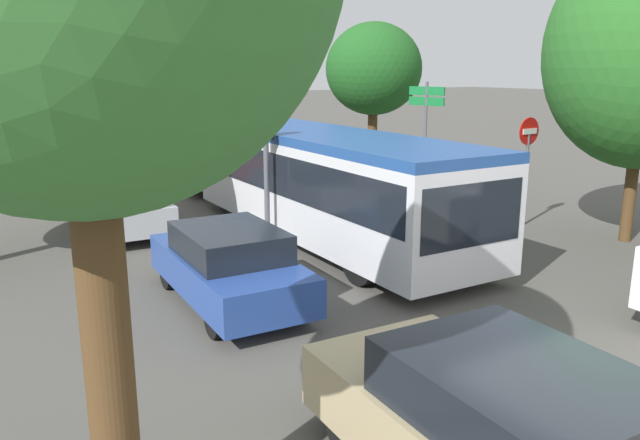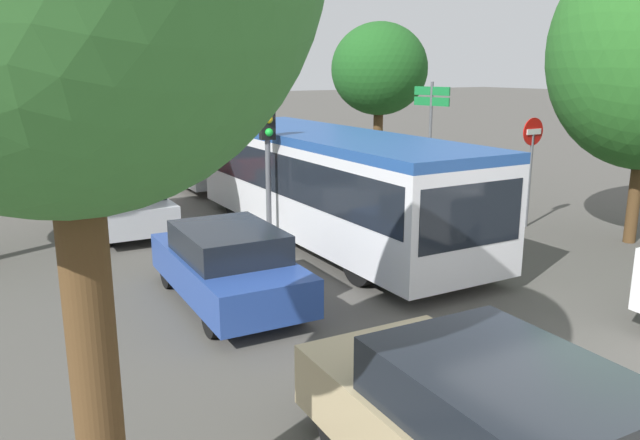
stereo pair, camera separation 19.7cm
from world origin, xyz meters
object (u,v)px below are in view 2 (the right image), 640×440
queued_car_red (80,172)px  direction_sign_post (431,114)px  tree_right_mid (379,69)px  queued_car_silver (124,202)px  traffic_light (268,140)px  no_entry_sign (531,155)px  queued_car_tan (497,440)px  queued_car_blue (228,265)px  city_bus_rear (33,121)px  articulated_bus (262,159)px

queued_car_red → direction_sign_post: (10.25, -5.46, 1.84)m
queued_car_red → direction_sign_post: size_ratio=1.15×
tree_right_mid → queued_car_silver: bearing=-161.8°
traffic_light → queued_car_silver: bearing=-133.6°
queued_car_red → no_entry_sign: size_ratio=1.46×
queued_car_silver → queued_car_tan: bearing=-176.2°
queued_car_blue → tree_right_mid: tree_right_mid is taller
city_bus_rear → tree_right_mid: 18.37m
city_bus_rear → queued_car_red: size_ratio=2.86×
queued_car_silver → city_bus_rear: bearing=2.1°
queued_car_blue → traffic_light: (2.14, 2.66, 1.80)m
queued_car_blue → direction_sign_post: bearing=-54.9°
articulated_bus → queued_car_blue: (-3.80, -6.40, -0.79)m
direction_sign_post → queued_car_silver: bearing=-11.1°
tree_right_mid → queued_car_red: bearing=167.5°
queued_car_red → direction_sign_post: direction_sign_post is taller
queued_car_silver → no_entry_sign: bearing=-116.1°
queued_car_tan → no_entry_sign: (8.85, 7.31, 1.10)m
queued_car_red → tree_right_mid: tree_right_mid is taller
queued_car_tan → traffic_light: 9.33m
articulated_bus → no_entry_sign: size_ratio=6.17×
queued_car_blue → direction_sign_post: size_ratio=1.12×
city_bus_rear → queued_car_tan: (-0.04, -30.82, -0.67)m
tree_right_mid → city_bus_rear: bearing=124.0°
traffic_light → tree_right_mid: 10.65m
no_entry_sign → direction_sign_post: bearing=167.1°
city_bus_rear → queued_car_blue: city_bus_rear is taller
city_bus_rear → no_entry_sign: size_ratio=4.19×
queued_car_blue → city_bus_rear: bearing=2.9°
articulated_bus → queued_car_blue: 7.49m
queued_car_tan → tree_right_mid: (10.22, 15.74, 3.21)m
city_bus_rear → queued_car_silver: bearing=174.8°
queued_car_tan → no_entry_sign: bearing=-47.6°
no_entry_sign → city_bus_rear: bearing=-159.4°
queued_car_blue → queued_car_red: (-0.23, 11.79, 0.02)m
city_bus_rear → direction_sign_post: (10.03, -18.23, 1.10)m
queued_car_blue → traffic_light: 3.86m
queued_car_blue → no_entry_sign: (8.81, 1.06, 1.18)m
direction_sign_post → city_bus_rear: bearing=-73.8°
no_entry_sign → queued_car_blue: bearing=-83.2°
direction_sign_post → no_entry_sign: bearing=64.4°
queued_car_tan → queued_car_red: 18.05m
no_entry_sign → direction_sign_post: 5.46m
queued_car_tan → queued_car_silver: 12.32m
queued_car_tan → tree_right_mid: tree_right_mid is taller
queued_car_silver → articulated_bus: bearing=-82.4°
articulated_bus → city_bus_rear: (-3.81, 18.16, -0.04)m
queued_car_red → articulated_bus: bearing=-140.4°
city_bus_rear → traffic_light: size_ratio=3.47×
queued_car_red → traffic_light: 9.60m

